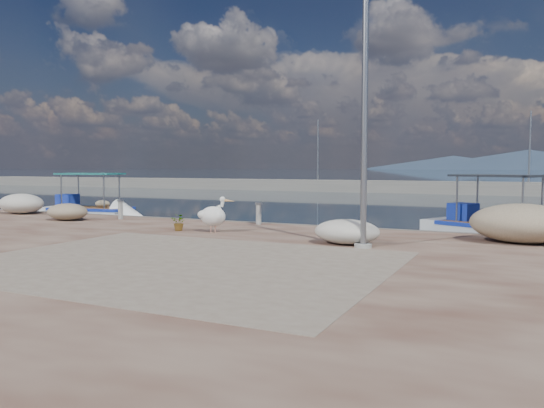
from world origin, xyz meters
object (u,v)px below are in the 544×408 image
at_px(boat_right, 496,232).
at_px(pelican, 213,215).
at_px(boat_left, 90,214).
at_px(bollard_near, 259,212).
at_px(lamp_post, 365,117).

xyz_separation_m(boat_right, pelican, (-7.91, -6.37, 0.82)).
distance_m(boat_left, boat_right, 18.80).
bearing_deg(boat_right, boat_left, -152.14).
bearing_deg(pelican, boat_left, 134.08).
bearing_deg(boat_left, boat_right, -8.09).
distance_m(boat_right, bollard_near, 8.55).
xyz_separation_m(boat_left, lamp_post, (16.01, -6.88, 3.59)).
xyz_separation_m(boat_left, bollard_near, (11.10, -3.12, 0.72)).
height_order(boat_right, pelican, boat_right).
xyz_separation_m(boat_left, pelican, (10.89, -5.83, 0.83)).
xyz_separation_m(boat_right, lamp_post, (-2.78, -7.42, 3.59)).
bearing_deg(bollard_near, boat_right, 25.47).
relative_size(boat_right, pelican, 4.84).
bearing_deg(boat_right, pelican, -114.94).
relative_size(pelican, bollard_near, 1.52).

